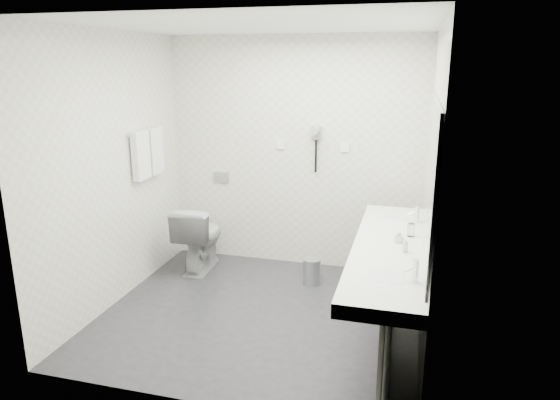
% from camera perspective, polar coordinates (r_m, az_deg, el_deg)
% --- Properties ---
extents(floor, '(2.80, 2.80, 0.00)m').
position_cam_1_polar(floor, '(4.74, -2.27, -12.67)').
color(floor, '#2A292E').
rests_on(floor, ground).
extents(ceiling, '(2.80, 2.80, 0.00)m').
position_cam_1_polar(ceiling, '(4.20, -2.65, 19.05)').
color(ceiling, white).
rests_on(ceiling, wall_back).
extents(wall_back, '(2.80, 0.00, 2.80)m').
position_cam_1_polar(wall_back, '(5.53, 1.59, 5.15)').
color(wall_back, white).
rests_on(wall_back, floor).
extents(wall_front, '(2.80, 0.00, 2.80)m').
position_cam_1_polar(wall_front, '(3.13, -9.58, -3.05)').
color(wall_front, white).
rests_on(wall_front, floor).
extents(wall_left, '(0.00, 2.60, 2.60)m').
position_cam_1_polar(wall_left, '(4.90, -18.29, 3.05)').
color(wall_left, white).
rests_on(wall_left, floor).
extents(wall_right, '(0.00, 2.60, 2.60)m').
position_cam_1_polar(wall_right, '(4.12, 16.49, 0.96)').
color(wall_right, white).
rests_on(wall_right, floor).
extents(vanity_counter, '(0.55, 2.20, 0.10)m').
position_cam_1_polar(vanity_counter, '(4.06, 12.17, -5.62)').
color(vanity_counter, white).
rests_on(vanity_counter, floor).
extents(vanity_panel, '(0.03, 2.15, 0.75)m').
position_cam_1_polar(vanity_panel, '(4.22, 12.18, -11.04)').
color(vanity_panel, gray).
rests_on(vanity_panel, floor).
extents(vanity_post_near, '(0.06, 0.06, 0.75)m').
position_cam_1_polar(vanity_post_near, '(3.32, 11.66, -18.90)').
color(vanity_post_near, silver).
rests_on(vanity_post_near, floor).
extents(vanity_post_far, '(0.06, 0.06, 0.75)m').
position_cam_1_polar(vanity_post_far, '(5.18, 13.17, -6.05)').
color(vanity_post_far, silver).
rests_on(vanity_post_far, floor).
extents(mirror, '(0.02, 2.20, 1.05)m').
position_cam_1_polar(mirror, '(3.88, 16.54, 3.14)').
color(mirror, '#B2BCC6').
rests_on(mirror, wall_right).
extents(basin_near, '(0.40, 0.31, 0.05)m').
position_cam_1_polar(basin_near, '(3.44, 11.58, -8.84)').
color(basin_near, white).
rests_on(basin_near, vanity_counter).
extents(basin_far, '(0.40, 0.31, 0.05)m').
position_cam_1_polar(basin_far, '(4.66, 12.65, -2.43)').
color(basin_far, white).
rests_on(basin_far, vanity_counter).
extents(faucet_near, '(0.04, 0.04, 0.15)m').
position_cam_1_polar(faucet_near, '(3.40, 14.96, -7.69)').
color(faucet_near, silver).
rests_on(faucet_near, vanity_counter).
extents(faucet_far, '(0.04, 0.04, 0.15)m').
position_cam_1_polar(faucet_far, '(4.63, 15.12, -1.53)').
color(faucet_far, silver).
rests_on(faucet_far, vanity_counter).
extents(soap_bottle_a, '(0.04, 0.04, 0.09)m').
position_cam_1_polar(soap_bottle_a, '(4.09, 13.10, -4.07)').
color(soap_bottle_a, beige).
rests_on(soap_bottle_a, vanity_counter).
extents(soap_bottle_b, '(0.09, 0.09, 0.08)m').
position_cam_1_polar(soap_bottle_b, '(4.09, 13.34, -4.14)').
color(soap_bottle_b, beige).
rests_on(soap_bottle_b, vanity_counter).
extents(soap_bottle_c, '(0.04, 0.04, 0.11)m').
position_cam_1_polar(soap_bottle_c, '(3.89, 13.92, -4.98)').
color(soap_bottle_c, beige).
rests_on(soap_bottle_c, vanity_counter).
extents(glass_left, '(0.07, 0.07, 0.11)m').
position_cam_1_polar(glass_left, '(4.26, 14.52, -3.28)').
color(glass_left, silver).
rests_on(glass_left, vanity_counter).
extents(toilet, '(0.45, 0.74, 0.73)m').
position_cam_1_polar(toilet, '(5.64, -9.03, -4.12)').
color(toilet, white).
rests_on(toilet, floor).
extents(flush_plate, '(0.18, 0.02, 0.12)m').
position_cam_1_polar(flush_plate, '(5.83, -6.62, 2.57)').
color(flush_plate, '#B2B5BA').
rests_on(flush_plate, wall_back).
extents(pedal_bin, '(0.21, 0.21, 0.26)m').
position_cam_1_polar(pedal_bin, '(5.29, 3.58, -8.06)').
color(pedal_bin, '#B2B5BA').
rests_on(pedal_bin, floor).
extents(bin_lid, '(0.18, 0.18, 0.02)m').
position_cam_1_polar(bin_lid, '(5.24, 3.61, -6.70)').
color(bin_lid, '#B2B5BA').
rests_on(bin_lid, pedal_bin).
extents(towel_rail, '(0.02, 0.62, 0.02)m').
position_cam_1_polar(towel_rail, '(5.29, -14.87, 7.46)').
color(towel_rail, silver).
rests_on(towel_rail, wall_left).
extents(towel_near, '(0.07, 0.24, 0.48)m').
position_cam_1_polar(towel_near, '(5.20, -15.37, 4.84)').
color(towel_near, white).
rests_on(towel_near, towel_rail).
extents(towel_far, '(0.07, 0.24, 0.48)m').
position_cam_1_polar(towel_far, '(5.43, -13.89, 5.38)').
color(towel_far, white).
rests_on(towel_far, towel_rail).
extents(dryer_cradle, '(0.10, 0.04, 0.14)m').
position_cam_1_polar(dryer_cradle, '(5.41, 4.13, 7.57)').
color(dryer_cradle, '#9A999E').
rests_on(dryer_cradle, wall_back).
extents(dryer_barrel, '(0.08, 0.14, 0.08)m').
position_cam_1_polar(dryer_barrel, '(5.34, 4.00, 7.79)').
color(dryer_barrel, '#9A999E').
rests_on(dryer_barrel, dryer_cradle).
extents(dryer_cord, '(0.02, 0.02, 0.35)m').
position_cam_1_polar(dryer_cord, '(5.44, 4.05, 4.94)').
color(dryer_cord, black).
rests_on(dryer_cord, dryer_cradle).
extents(switch_plate_a, '(0.09, 0.02, 0.09)m').
position_cam_1_polar(switch_plate_a, '(5.54, 0.05, 6.22)').
color(switch_plate_a, white).
rests_on(switch_plate_a, wall_back).
extents(switch_plate_b, '(0.09, 0.02, 0.09)m').
position_cam_1_polar(switch_plate_b, '(5.40, 7.28, 5.86)').
color(switch_plate_b, white).
rests_on(switch_plate_b, wall_back).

